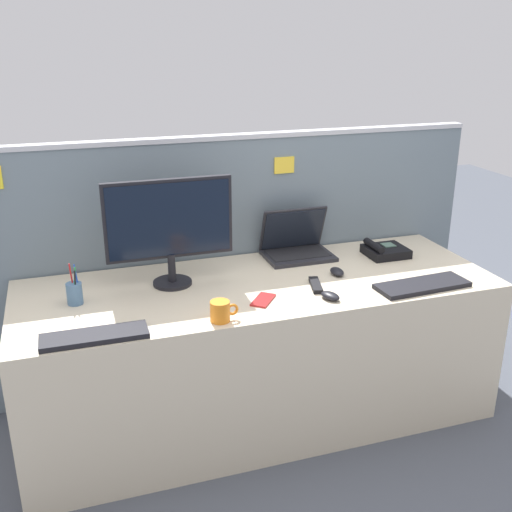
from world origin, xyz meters
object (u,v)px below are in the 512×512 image
object	(u,v)px
desk_phone	(385,251)
coffee_mug	(221,311)
keyboard_spare	(94,336)
keyboard_main	(422,285)
cell_phone_red_case	(263,300)
computer_mouse_right_hand	(337,272)
computer_mouse_left_hand	(330,296)
laptop	(296,244)
tv_remote	(316,285)
pen_cup	(75,293)
desktop_monitor	(169,224)

from	to	relation	value
desk_phone	coffee_mug	bearing A→B (deg)	-155.01
desk_phone	keyboard_spare	xyz separation A→B (m)	(-1.54, -0.48, -0.02)
keyboard_main	keyboard_spare	distance (m)	1.50
desk_phone	coffee_mug	world-z (taller)	coffee_mug
keyboard_main	coffee_mug	size ratio (longest dim) A/B	3.72
coffee_mug	cell_phone_red_case	bearing A→B (deg)	29.98
computer_mouse_right_hand	coffee_mug	world-z (taller)	coffee_mug
computer_mouse_right_hand	computer_mouse_left_hand	size ratio (longest dim) A/B	1.00
laptop	cell_phone_red_case	xyz separation A→B (m)	(-0.36, -0.50, -0.06)
cell_phone_red_case	desk_phone	bearing A→B (deg)	61.87
keyboard_spare	cell_phone_red_case	distance (m)	0.75
keyboard_main	tv_remote	world-z (taller)	keyboard_main
tv_remote	pen_cup	bearing A→B (deg)	-173.69
desktop_monitor	laptop	bearing A→B (deg)	14.12
laptop	computer_mouse_left_hand	bearing A→B (deg)	-96.41
laptop	pen_cup	distance (m)	1.18
computer_mouse_right_hand	cell_phone_red_case	distance (m)	0.48
keyboard_spare	computer_mouse_right_hand	size ratio (longest dim) A/B	4.13
desktop_monitor	desk_phone	bearing A→B (deg)	1.26
cell_phone_red_case	desktop_monitor	bearing A→B (deg)	175.27
keyboard_main	computer_mouse_left_hand	bearing A→B (deg)	175.11
laptop	pen_cup	bearing A→B (deg)	-166.75
desktop_monitor	tv_remote	xyz separation A→B (m)	(0.63, -0.25, -0.29)
laptop	coffee_mug	xyz separation A→B (m)	(-0.59, -0.63, -0.02)
desktop_monitor	pen_cup	world-z (taller)	desktop_monitor
keyboard_main	coffee_mug	xyz separation A→B (m)	(-0.99, -0.04, 0.03)
keyboard_spare	tv_remote	world-z (taller)	keyboard_spare
desk_phone	keyboard_main	world-z (taller)	desk_phone
desktop_monitor	desk_phone	xyz separation A→B (m)	(1.15, 0.03, -0.27)
keyboard_spare	computer_mouse_left_hand	bearing A→B (deg)	3.47
keyboard_main	tv_remote	bearing A→B (deg)	158.02
desktop_monitor	computer_mouse_right_hand	distance (m)	0.85
pen_cup	desktop_monitor	bearing A→B (deg)	11.87
computer_mouse_right_hand	pen_cup	size ratio (longest dim) A/B	0.53
computer_mouse_right_hand	tv_remote	size ratio (longest dim) A/B	0.59
laptop	keyboard_spare	distance (m)	1.26
coffee_mug	desktop_monitor	bearing A→B (deg)	104.17
keyboard_main	tv_remote	distance (m)	0.50
pen_cup	coffee_mug	xyz separation A→B (m)	(0.56, -0.36, -0.01)
desktop_monitor	computer_mouse_left_hand	xyz separation A→B (m)	(0.64, -0.40, -0.28)
laptop	tv_remote	size ratio (longest dim) A/B	2.08
tv_remote	desk_phone	bearing A→B (deg)	42.97
laptop	desk_phone	distance (m)	0.48
desk_phone	computer_mouse_left_hand	xyz separation A→B (m)	(-0.51, -0.43, -0.01)
keyboard_spare	tv_remote	distance (m)	1.04
keyboard_spare	coffee_mug	world-z (taller)	coffee_mug
computer_mouse_right_hand	desk_phone	bearing A→B (deg)	28.18
desk_phone	computer_mouse_right_hand	size ratio (longest dim) A/B	2.11
computer_mouse_right_hand	computer_mouse_left_hand	distance (m)	0.30
pen_cup	cell_phone_red_case	distance (m)	0.83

